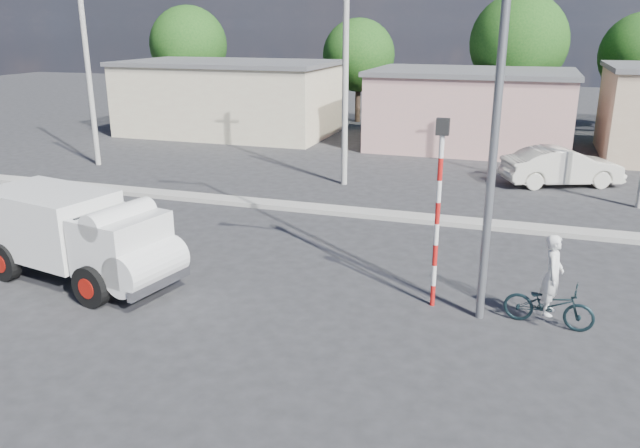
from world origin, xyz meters
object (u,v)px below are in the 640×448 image
(bicycle, at_px, (549,305))
(car_cream, at_px, (562,167))
(streetlight, at_px, (490,92))
(cyclist, at_px, (551,288))
(traffic_pole, at_px, (438,198))
(truck, at_px, (79,235))

(bicycle, bearing_deg, car_cream, 4.67)
(bicycle, height_order, streetlight, streetlight)
(cyclist, xyz_separation_m, traffic_pole, (-2.53, 0.25, 1.71))
(traffic_pole, relative_size, streetlight, 0.48)
(car_cream, distance_m, traffic_pole, 13.64)
(truck, relative_size, traffic_pole, 1.31)
(streetlight, bearing_deg, traffic_pole, 162.27)
(traffic_pole, bearing_deg, bicycle, -5.60)
(bicycle, height_order, traffic_pole, traffic_pole)
(truck, xyz_separation_m, traffic_pole, (8.68, 1.34, 1.35))
(bicycle, relative_size, traffic_pole, 0.43)
(truck, relative_size, bicycle, 3.03)
(truck, relative_size, car_cream, 1.22)
(truck, xyz_separation_m, streetlight, (9.62, 1.04, 3.72))
(bicycle, relative_size, car_cream, 0.40)
(bicycle, distance_m, cyclist, 0.39)
(car_cream, bearing_deg, bicycle, 153.97)
(cyclist, relative_size, streetlight, 0.20)
(car_cream, bearing_deg, traffic_pole, 143.15)
(cyclist, xyz_separation_m, streetlight, (-1.59, -0.05, 4.07))
(cyclist, height_order, traffic_pole, traffic_pole)
(bicycle, relative_size, streetlight, 0.21)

